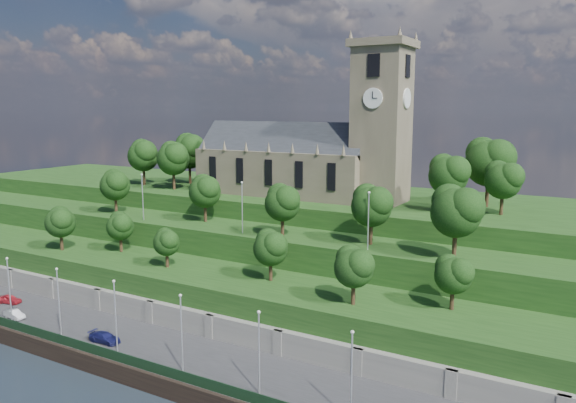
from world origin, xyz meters
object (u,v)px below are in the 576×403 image
Objects in this scene: church at (310,154)px; car_right at (105,337)px; car_left at (9,299)px; car_middle at (14,314)px.

car_right is (-6.17, -42.32, -19.90)m from church.
church is 53.00m from car_left.
church reaches higher than car_middle.
car_right is (23.09, -2.86, -0.01)m from car_left.
car_right is at bearing -98.30° from church.
church reaches higher than car_left.
church is 9.07× the size of car_right.
car_left is 23.27m from car_right.
car_left is at bearing 79.92° from car_right.
car_left is at bearing -126.56° from church.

